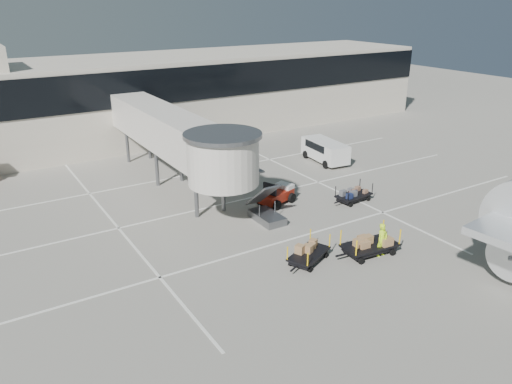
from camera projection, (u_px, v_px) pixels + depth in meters
ground at (333, 246)px, 29.26m from camera, size 140.00×140.00×0.00m
lane_markings at (243, 197)px, 36.32m from camera, size 40.00×30.00×0.02m
terminal at (144, 96)px, 51.30m from camera, size 64.00×12.11×15.20m
jet_bridge at (182, 138)px, 35.47m from camera, size 5.70×20.40×6.03m
baggage_tug at (277, 195)px, 35.07m from camera, size 2.91×2.38×1.74m
suitcase_cart at (354, 196)px, 35.43m from camera, size 3.28×1.55×1.27m
box_cart_near at (369, 246)px, 28.06m from camera, size 3.95×1.84×1.53m
box_cart_far at (308, 255)px, 27.24m from camera, size 3.34×2.36×1.31m
ground_worker at (382, 240)px, 27.79m from camera, size 0.76×0.54×1.97m
minivan at (324, 149)px, 43.99m from camera, size 2.57×5.09×1.86m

